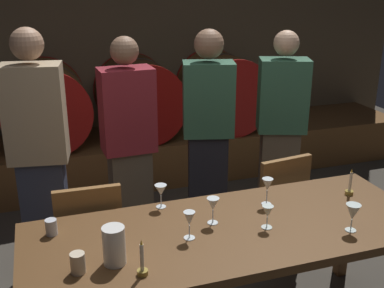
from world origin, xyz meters
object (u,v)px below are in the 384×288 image
object	(u,v)px
wine_glass_far_left	(161,191)
wine_glass_right	(267,186)
chair_right	(274,204)
wine_glass_far_right	(353,213)
guest_center_right	(208,137)
guest_far_right	(280,133)
wine_barrel_center	(138,98)
wine_barrel_right	(222,91)
cup_right	(78,263)
wine_glass_left	(189,220)
guest_center_left	(129,148)
wine_glass_center_left	(213,205)
candle_right	(350,188)
candle_left	(142,266)
dining_table	(230,240)
cup_left	(51,227)
chair_left	(90,237)
pitcher	(114,246)
wine_barrel_left	(46,105)
wine_glass_center_right	(268,212)
guest_far_left	(40,158)

from	to	relation	value
wine_glass_far_left	wine_glass_right	distance (m)	0.63
chair_right	wine_glass_far_right	size ratio (longest dim) A/B	5.66
guest_center_right	guest_far_right	world-z (taller)	guest_center_right
wine_barrel_center	wine_barrel_right	world-z (taller)	same
wine_glass_far_left	cup_right	xyz separation A→B (m)	(-0.53, -0.51, -0.05)
guest_center_right	wine_glass_right	bearing A→B (deg)	106.88
wine_glass_left	wine_glass_far_left	bearing A→B (deg)	97.38
guest_center_left	wine_glass_center_left	bearing A→B (deg)	100.40
guest_far_right	candle_right	world-z (taller)	guest_far_right
candle_left	dining_table	bearing A→B (deg)	25.84
wine_glass_left	wine_glass_right	xyz separation A→B (m)	(0.56, 0.22, 0.01)
chair_right	wine_glass_center_left	distance (m)	0.99
cup_left	candle_left	bearing A→B (deg)	-53.15
wine_barrel_center	guest_center_right	xyz separation A→B (m)	(0.24, -1.43, 0.01)
chair_left	pitcher	bearing A→B (deg)	95.89
guest_far_right	chair_left	bearing A→B (deg)	37.61
wine_glass_center_left	wine_glass_far_right	size ratio (longest dim) A/B	0.99
wine_barrel_left	wine_glass_center_right	distance (m)	2.84
wine_glass_far_left	cup_left	world-z (taller)	wine_glass_far_left
wine_barrel_center	dining_table	xyz separation A→B (m)	(-0.05, -2.59, -0.18)
wine_barrel_right	candle_right	world-z (taller)	wine_barrel_right
wine_barrel_center	pitcher	size ratio (longest dim) A/B	4.26
wine_barrel_left	wine_glass_center_left	bearing A→B (deg)	-72.46
wine_glass_right	wine_glass_far_right	bearing A→B (deg)	-55.47
wine_glass_right	wine_glass_far_right	world-z (taller)	wine_glass_right
wine_barrel_right	guest_center_right	world-z (taller)	guest_center_right
wine_glass_center_left	wine_glass_center_right	size ratio (longest dim) A/B	1.16
wine_barrel_center	wine_glass_far_left	size ratio (longest dim) A/B	5.72
dining_table	chair_right	world-z (taller)	chair_right
guest_far_left	chair_right	bearing A→B (deg)	176.43
chair_left	chair_right	bearing A→B (deg)	-176.02
dining_table	wine_glass_far_right	bearing A→B (deg)	-20.47
wine_barrel_left	guest_center_right	bearing A→B (deg)	-51.20
guest_center_right	cup_right	xyz separation A→B (m)	(-1.12, -1.31, -0.07)
chair_left	wine_glass_far_left	size ratio (longest dim) A/B	6.13
cup_left	wine_glass_far_left	bearing A→B (deg)	10.83
guest_far_left	cup_left	xyz separation A→B (m)	(0.03, -0.79, -0.11)
chair_right	guest_far_right	distance (m)	0.65
guest_center_left	guest_far_right	world-z (taller)	guest_far_right
chair_right	wine_glass_right	size ratio (longest dim) A/B	5.25
cup_right	chair_left	bearing A→B (deg)	80.93
guest_center_right	wine_glass_center_left	xyz separation A→B (m)	(-0.36, -1.07, -0.00)
wine_barrel_right	candle_right	distance (m)	2.43
wine_glass_right	wine_glass_center_left	bearing A→B (deg)	-163.83
chair_right	guest_center_right	bearing A→B (deg)	-62.78
pitcher	wine_glass_left	distance (m)	0.42
guest_far_left	wine_glass_center_right	bearing A→B (deg)	146.07
guest_center_right	candle_right	bearing A→B (deg)	135.52
wine_barrel_left	guest_center_right	size ratio (longest dim) A/B	0.48
wine_barrel_right	pitcher	world-z (taller)	wine_barrel_right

